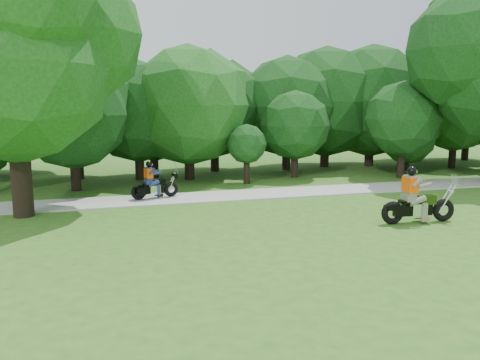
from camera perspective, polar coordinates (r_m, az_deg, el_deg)
ground at (r=13.65m, az=19.30°, el=-7.44°), size 100.00×100.00×0.00m
walkway at (r=20.49m, az=6.29°, el=-1.50°), size 60.00×2.20×0.06m
tree_line at (r=26.58m, az=-0.07°, el=8.86°), size 39.72×12.33×7.72m
big_tree_west at (r=17.79m, az=-26.02°, el=14.61°), size 8.64×6.56×9.96m
chopper_motorcycle at (r=16.07m, az=20.58°, el=-2.56°), size 2.60×0.71×1.86m
touring_motorcycle at (r=19.09m, az=-10.67°, el=-0.60°), size 1.98×0.94×1.52m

